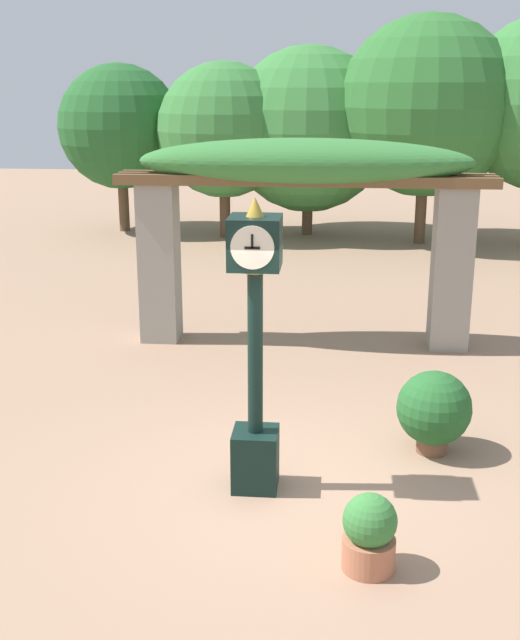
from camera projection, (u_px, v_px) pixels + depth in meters
name	position (u px, v px, depth m)	size (l,w,h in m)	color
ground_plane	(283.00, 487.00, 8.14)	(60.00, 60.00, 0.00)	#9E7A60
pedestal_clock	(255.00, 354.00, 7.75)	(0.49, 0.53, 2.94)	black
pergola	(304.00, 192.00, 11.98)	(5.66, 1.17, 3.16)	gray
potted_plant_near_left	(369.00, 533.00, 6.69)	(0.46, 0.46, 0.68)	#B26B4C
potted_plant_near_right	(434.00, 409.00, 8.78)	(0.82, 0.82, 0.94)	brown
tree_line	(359.00, 117.00, 20.18)	(14.54, 5.28, 5.56)	brown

